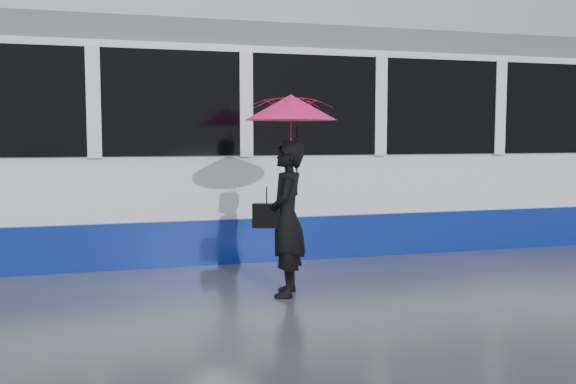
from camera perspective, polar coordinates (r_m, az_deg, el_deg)
name	(u,v)px	position (r m, az deg, el deg)	size (l,w,h in m)	color
ground	(192,288)	(7.64, -8.54, -8.41)	(90.00, 90.00, 0.00)	#2E2E33
rails	(170,250)	(10.07, -10.44, -5.12)	(34.00, 1.51, 0.02)	#3F3D38
tram	(260,144)	(10.16, -2.46, 4.27)	(26.00, 2.56, 3.35)	white
woman	(286,219)	(7.06, -0.14, -2.38)	(0.63, 0.41, 1.72)	black
umbrella	(291,125)	(7.02, 0.26, 5.94)	(1.29, 1.29, 1.16)	#E91353
handbag	(267,215)	(7.02, -1.91, -2.09)	(0.33, 0.23, 0.45)	black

